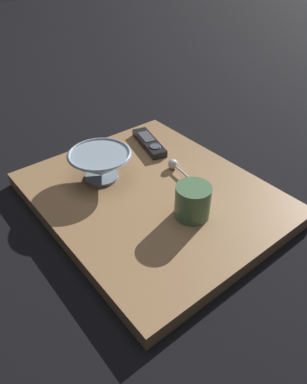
% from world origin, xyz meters
% --- Properties ---
extents(ground_plane, '(6.00, 6.00, 0.00)m').
position_xyz_m(ground_plane, '(0.00, 0.00, 0.00)').
color(ground_plane, black).
extents(table, '(0.63, 0.53, 0.04)m').
position_xyz_m(table, '(0.00, 0.00, 0.02)').
color(table, '#936D47').
rests_on(table, ground).
extents(cereal_bowl, '(0.17, 0.17, 0.08)m').
position_xyz_m(cereal_bowl, '(-0.13, -0.07, 0.08)').
color(cereal_bowl, '#8C9EAD').
rests_on(cereal_bowl, table).
extents(coffee_mug, '(0.08, 0.08, 0.08)m').
position_xyz_m(coffee_mug, '(0.13, 0.02, 0.08)').
color(coffee_mug, '#4C724C').
rests_on(coffee_mug, table).
extents(teaspoon, '(0.13, 0.03, 0.03)m').
position_xyz_m(teaspoon, '(-0.04, 0.11, 0.05)').
color(teaspoon, silver).
rests_on(teaspoon, table).
extents(tv_remote_near, '(0.17, 0.09, 0.02)m').
position_xyz_m(tv_remote_near, '(-0.19, 0.14, 0.05)').
color(tv_remote_near, black).
rests_on(tv_remote_near, table).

